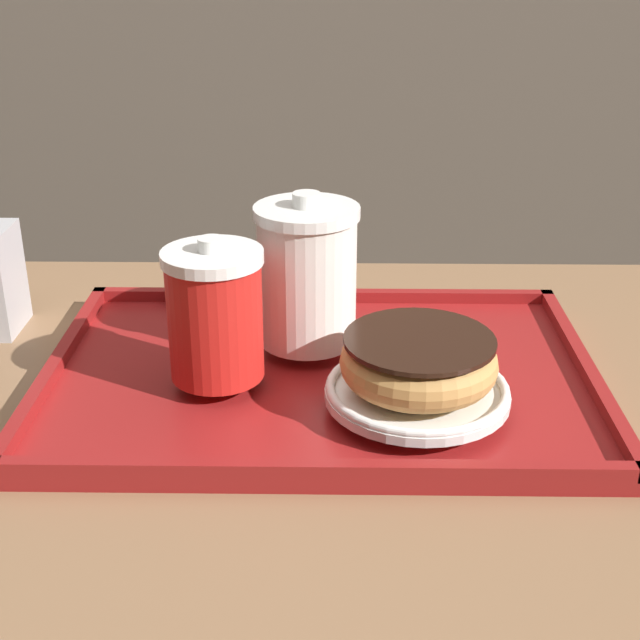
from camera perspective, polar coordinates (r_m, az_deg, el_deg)
cafe_table at (r=0.89m, az=1.57°, el=-13.29°), size 0.96×0.65×0.70m
serving_tray at (r=0.81m, az=-0.00°, el=-3.65°), size 0.49×0.34×0.02m
coffee_cup_front at (r=0.76m, az=-6.73°, el=0.42°), size 0.09×0.09×0.13m
coffee_cup_rear at (r=0.82m, az=-0.84°, el=2.95°), size 0.10×0.10×0.14m
plate_with_chocolate_donut at (r=0.74m, az=6.23°, el=-4.52°), size 0.15×0.15×0.01m
donut_chocolate_glazed at (r=0.73m, az=6.33°, el=-2.60°), size 0.13×0.13×0.04m
spoon at (r=0.94m, az=-8.55°, el=1.58°), size 0.10×0.11×0.01m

